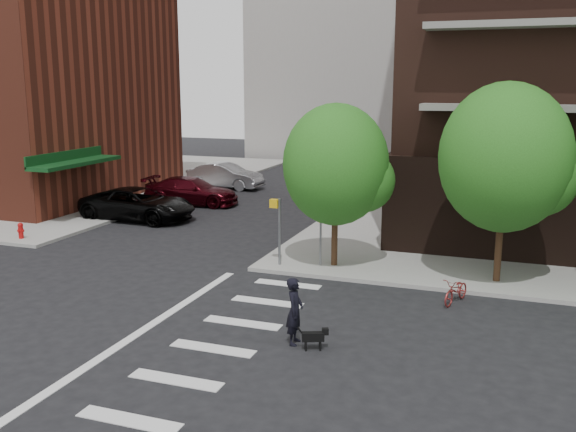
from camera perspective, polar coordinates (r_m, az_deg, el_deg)
ground at (r=19.31m, az=-14.81°, el=-10.13°), size 120.00×120.00×0.00m
sidewalk_nw at (r=52.18m, az=-22.48°, el=3.20°), size 31.00×33.00×0.15m
crosswalk at (r=18.21m, az=-8.97°, el=-11.22°), size 3.85×13.00×0.01m
tree_a at (r=24.19m, az=4.26°, el=4.56°), size 4.00×4.00×5.90m
tree_b at (r=23.26m, az=18.71°, el=4.92°), size 4.50×4.50×6.65m
pedestrian_signal at (r=24.52m, az=0.02°, el=-0.50°), size 2.18×0.67×2.60m
fire_hydrant at (r=31.36m, az=-22.67°, el=-1.13°), size 0.24×0.24×0.73m
parked_car_black at (r=34.36m, az=-13.18°, el=1.04°), size 2.91×6.11×1.68m
parked_car_maroon at (r=38.10m, az=-8.58°, el=2.20°), size 2.77×5.75×1.62m
parked_car_silver at (r=43.75m, az=-5.60°, el=3.58°), size 2.05×5.27×1.71m
scooter at (r=21.74m, az=14.74°, el=-6.42°), size 1.05×1.73×0.86m
dog_walker at (r=17.74m, az=0.60°, el=-8.44°), size 0.72×0.51×1.88m
dog at (r=17.54m, az=2.37°, el=-10.65°), size 0.73×0.43×0.61m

